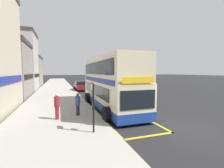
# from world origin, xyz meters

# --- Properties ---
(ground_plane) EXTENTS (260.00, 260.00, 0.00)m
(ground_plane) POSITION_xyz_m (0.00, 32.00, 0.00)
(ground_plane) COLOR black
(pavement_near) EXTENTS (6.00, 76.00, 0.14)m
(pavement_near) POSITION_xyz_m (-7.00, 32.00, 0.07)
(pavement_near) COLOR #A39E93
(pavement_near) RESTS_ON ground
(double_decker_bus) EXTENTS (3.23, 10.61, 4.40)m
(double_decker_bus) POSITION_xyz_m (-2.46, 6.43, 2.06)
(double_decker_bus) COLOR beige
(double_decker_bus) RESTS_ON ground
(bus_bay_markings) EXTENTS (2.97, 13.04, 0.01)m
(bus_bay_markings) POSITION_xyz_m (-2.52, 6.29, 0.01)
(bus_bay_markings) COLOR gold
(bus_bay_markings) RESTS_ON ground
(bus_stop_sign) EXTENTS (0.09, 0.51, 2.52)m
(bus_stop_sign) POSITION_xyz_m (-5.09, 0.98, 1.64)
(bus_stop_sign) COLOR black
(bus_stop_sign) RESTS_ON pavement_near
(terrace_annex) EXTENTS (8.64, 7.32, 9.94)m
(terrace_annex) POSITION_xyz_m (-14.43, 23.88, 4.98)
(terrace_annex) COLOR #B2ADA8
(terrace_annex) RESTS_ON ground
(terrace_far) EXTENTS (8.56, 8.19, 6.67)m
(terrace_far) POSITION_xyz_m (-14.40, 32.13, 3.35)
(terrace_far) COLOR gray
(terrace_far) RESTS_ON ground
(parked_car_navy_behind) EXTENTS (2.09, 4.20, 1.62)m
(parked_car_navy_behind) POSITION_xyz_m (4.59, 52.36, 0.80)
(parked_car_navy_behind) COLOR navy
(parked_car_navy_behind) RESTS_ON ground
(parked_car_maroon_kerbside) EXTENTS (2.09, 4.20, 1.62)m
(parked_car_maroon_kerbside) POSITION_xyz_m (-3.09, 20.37, 0.80)
(parked_car_maroon_kerbside) COLOR maroon
(parked_car_maroon_kerbside) RESTS_ON ground
(pedestrian_waiting_near_sign) EXTENTS (0.34, 0.34, 1.55)m
(pedestrian_waiting_near_sign) POSITION_xyz_m (-5.46, 4.36, 0.98)
(pedestrian_waiting_near_sign) COLOR #26262D
(pedestrian_waiting_near_sign) RESTS_ON pavement_near
(pedestrian_further_back) EXTENTS (0.34, 0.34, 1.69)m
(pedestrian_further_back) POSITION_xyz_m (-6.84, 3.83, 1.06)
(pedestrian_further_back) COLOR maroon
(pedestrian_further_back) RESTS_ON pavement_near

